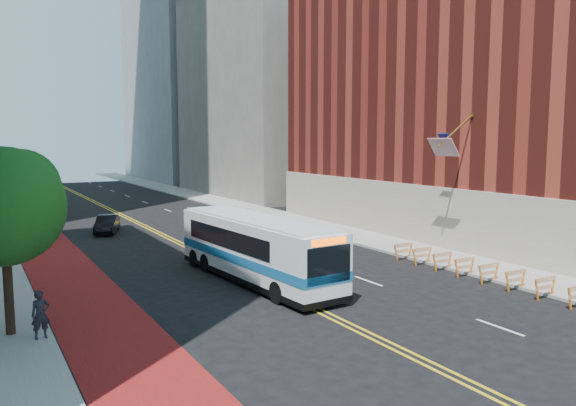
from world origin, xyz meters
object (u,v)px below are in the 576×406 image
(car_a, at_px, (24,238))
(car_c, at_px, (25,215))
(street_tree, at_px, (5,202))
(transit_bus, at_px, (255,248))
(pedestrian, at_px, (40,315))
(car_b, at_px, (107,224))

(car_a, distance_m, car_c, 11.98)
(car_c, bearing_deg, street_tree, -99.09)
(car_a, bearing_deg, car_c, 74.45)
(transit_bus, relative_size, pedestrian, 6.92)
(car_c, distance_m, pedestrian, 31.15)
(car_b, relative_size, car_c, 0.92)
(car_b, bearing_deg, car_a, -131.25)
(car_b, bearing_deg, street_tree, -89.68)
(car_b, xyz_separation_m, car_c, (-4.90, 8.77, -0.03))
(transit_bus, bearing_deg, street_tree, -169.91)
(transit_bus, bearing_deg, car_a, 117.02)
(car_c, bearing_deg, transit_bus, -76.70)
(car_c, bearing_deg, car_b, -64.20)
(street_tree, height_order, transit_bus, street_tree)
(street_tree, xyz_separation_m, car_b, (7.89, 21.21, -4.24))
(street_tree, relative_size, car_b, 1.66)
(car_a, xyz_separation_m, car_b, (5.95, 3.16, 0.01))
(car_a, relative_size, car_c, 0.88)
(transit_bus, distance_m, car_a, 17.82)
(car_b, distance_m, car_c, 10.04)
(car_a, bearing_deg, transit_bus, -69.41)
(transit_bus, height_order, car_a, transit_bus)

